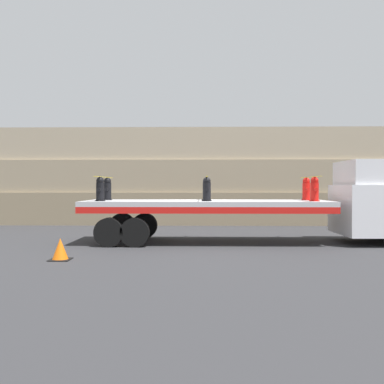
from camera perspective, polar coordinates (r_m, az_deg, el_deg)
The scene contains 14 objects.
ground_plane at distance 14.23m, azimuth 1.95°, elevation -6.73°, with size 120.00×120.00×0.00m, color #2D2D30.
rock_cliff at distance 21.69m, azimuth 1.72°, elevation 2.05°, with size 60.00×3.30×4.68m.
truck_cab at distance 15.32m, azimuth 24.09°, elevation -1.18°, with size 2.74×2.62×2.69m.
flatbed_trailer at distance 14.14m, azimuth -0.42°, elevation -2.29°, with size 8.01×2.53×1.38m.
fire_hydrant_black_near_0 at distance 13.96m, azimuth -12.14°, elevation 0.34°, with size 0.32×0.51×0.77m.
fire_hydrant_black_far_0 at distance 15.00m, azimuth -11.20°, elevation 0.37°, with size 0.32×0.51×0.77m.
fire_hydrant_black_near_1 at distance 13.58m, azimuth 1.98°, elevation 0.34°, with size 0.32×0.51×0.77m.
fire_hydrant_black_far_1 at distance 14.64m, azimuth 1.93°, elevation 0.37°, with size 0.32×0.51×0.77m.
fire_hydrant_red_near_2 at distance 14.04m, azimuth 16.03°, elevation 0.33°, with size 0.32×0.51×0.77m.
fire_hydrant_red_far_2 at distance 15.07m, azimuth 15.00°, elevation 0.36°, with size 0.32×0.51×0.77m.
cargo_strap_rear at distance 14.48m, azimuth -11.66°, elevation 1.96°, with size 0.05×2.62×0.01m.
cargo_strap_middle at distance 14.11m, azimuth 1.96°, elevation 2.01°, with size 0.05×2.62×0.01m.
cargo_strap_front at distance 14.56m, azimuth 15.50°, elevation 1.94°, with size 0.05×2.62×0.01m.
traffic_cone at distance 11.34m, azimuth -17.16°, elevation -7.32°, with size 0.51×0.51×0.55m.
Camera 1 is at (-0.17, -14.11, 1.86)m, focal length 40.00 mm.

